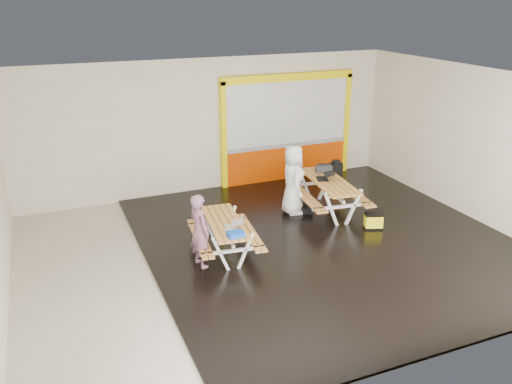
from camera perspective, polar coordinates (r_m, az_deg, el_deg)
name	(u,v)px	position (r m, az deg, el deg)	size (l,w,h in m)	color
room	(274,171)	(10.27, 1.94, 2.27)	(10.02, 8.02, 3.52)	beige
deck	(326,240)	(11.46, 7.55, -5.18)	(7.50, 7.98, 0.05)	black
kiosk	(287,130)	(14.67, 3.39, 6.67)	(3.88, 0.16, 3.00)	#D23D00
picnic_table_left	(225,229)	(10.58, -3.39, -4.06)	(1.46, 1.98, 0.74)	gold
picnic_table_right	(329,188)	(12.66, 7.86, 0.42)	(1.68, 2.28, 0.85)	gold
person_left	(200,231)	(10.07, -6.13, -4.19)	(0.54, 0.35, 1.47)	#7D5167
person_right	(293,180)	(12.41, 4.03, 1.33)	(0.81, 0.53, 1.66)	white
laptop_left	(233,225)	(10.21, -2.48, -3.62)	(0.46, 0.44, 0.16)	silver
laptop_right	(325,177)	(12.63, 7.47, 1.63)	(0.51, 0.48, 0.17)	black
blue_pouch	(236,234)	(9.86, -2.22, -4.58)	(0.30, 0.21, 0.09)	blue
toolbox	(324,169)	(13.11, 7.32, 2.51)	(0.43, 0.30, 0.23)	black
backpack	(336,171)	(13.52, 8.62, 2.25)	(0.39, 0.32, 0.55)	black
dark_case	(304,209)	(12.74, 5.25, -1.83)	(0.42, 0.31, 0.16)	black
fluke_bag	(373,221)	(12.09, 12.59, -3.10)	(0.47, 0.38, 0.35)	black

